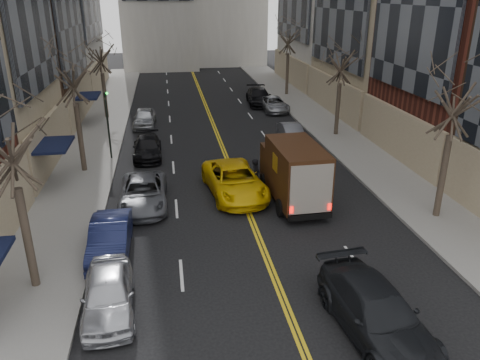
% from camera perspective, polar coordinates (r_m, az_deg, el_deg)
% --- Properties ---
extents(sidewalk_left, '(4.00, 66.00, 0.15)m').
position_cam_1_polar(sidewalk_left, '(36.29, -17.15, 4.94)').
color(sidewalk_left, slate).
rests_on(sidewalk_left, ground).
extents(sidewalk_right, '(4.00, 66.00, 0.15)m').
position_cam_1_polar(sidewalk_right, '(38.07, 10.84, 6.30)').
color(sidewalk_right, slate).
rests_on(sidewalk_right, ground).
extents(tree_lf_near, '(3.20, 3.20, 8.41)m').
position_cam_1_polar(tree_lf_near, '(16.75, -26.73, 6.23)').
color(tree_lf_near, '#382D23').
rests_on(tree_lf_near, sidewalk_left).
extents(tree_lf_mid, '(3.20, 3.20, 8.91)m').
position_cam_1_polar(tree_lf_mid, '(28.16, -20.01, 13.54)').
color(tree_lf_mid, '#382D23').
rests_on(tree_lf_mid, sidewalk_left).
extents(tree_lf_far, '(3.20, 3.20, 8.12)m').
position_cam_1_polar(tree_lf_far, '(40.99, -16.77, 15.38)').
color(tree_lf_far, '#382D23').
rests_on(tree_lf_far, sidewalk_left).
extents(tree_rt_near, '(3.20, 3.20, 8.71)m').
position_cam_1_polar(tree_rt_near, '(22.58, 25.12, 10.62)').
color(tree_rt_near, '#382D23').
rests_on(tree_rt_near, sidewalk_right).
extents(tree_rt_mid, '(3.20, 3.20, 8.32)m').
position_cam_1_polar(tree_rt_mid, '(35.00, 12.35, 15.03)').
color(tree_rt_mid, '#382D23').
rests_on(tree_rt_mid, sidewalk_right).
extents(tree_rt_far, '(3.20, 3.20, 9.11)m').
position_cam_1_polar(tree_rt_far, '(49.19, 5.99, 17.95)').
color(tree_rt_far, '#382D23').
rests_on(tree_rt_far, sidewalk_right).
extents(traffic_signal, '(0.29, 0.26, 4.70)m').
position_cam_1_polar(traffic_signal, '(30.58, -15.87, 7.34)').
color(traffic_signal, black).
rests_on(traffic_signal, sidewalk_left).
extents(ups_truck, '(2.53, 5.89, 3.19)m').
position_cam_1_polar(ups_truck, '(23.84, 6.53, 0.91)').
color(ups_truck, black).
rests_on(ups_truck, ground).
extents(observer_sedan, '(2.74, 5.62, 1.57)m').
position_cam_1_polar(observer_sedan, '(15.82, 16.27, -15.23)').
color(observer_sedan, black).
rests_on(observer_sedan, ground).
extents(taxi, '(3.26, 6.01, 1.60)m').
position_cam_1_polar(taxi, '(24.81, -0.67, -0.07)').
color(taxi, '#E4B509').
rests_on(taxi, ground).
extents(pedestrian, '(0.69, 0.81, 1.87)m').
position_cam_1_polar(pedestrian, '(25.15, 1.96, 0.56)').
color(pedestrian, black).
rests_on(pedestrian, ground).
extents(parked_lf_a, '(1.98, 4.32, 1.44)m').
position_cam_1_polar(parked_lf_a, '(16.73, -15.77, -13.18)').
color(parked_lf_a, '#B8B9C0').
rests_on(parked_lf_a, ground).
extents(parked_lf_b, '(1.55, 4.39, 1.44)m').
position_cam_1_polar(parked_lf_b, '(20.08, -15.55, -6.82)').
color(parked_lf_b, '#12173B').
rests_on(parked_lf_b, ground).
extents(parked_lf_c, '(2.34, 5.06, 1.41)m').
position_cam_1_polar(parked_lf_c, '(24.03, -11.69, -1.56)').
color(parked_lf_c, '#515359').
rests_on(parked_lf_c, ground).
extents(parked_lf_d, '(1.87, 4.47, 1.29)m').
position_cam_1_polar(parked_lf_d, '(31.22, -11.23, 3.89)').
color(parked_lf_d, black).
rests_on(parked_lf_d, ground).
extents(parked_lf_e, '(1.85, 4.24, 1.42)m').
position_cam_1_polar(parked_lf_e, '(38.62, -11.58, 7.45)').
color(parked_lf_e, '#B1B4B9').
rests_on(parked_lf_e, ground).
extents(parked_rt_a, '(1.37, 3.91, 1.29)m').
position_cam_1_polar(parked_rt_a, '(34.02, 6.33, 5.69)').
color(parked_rt_a, '#505259').
rests_on(parked_rt_a, ground).
extents(parked_rt_b, '(2.26, 4.66, 1.28)m').
position_cam_1_polar(parked_rt_b, '(43.02, 4.14, 9.21)').
color(parked_rt_b, '#A3A5AB').
rests_on(parked_rt_b, ground).
extents(parked_rt_c, '(2.43, 5.36, 1.52)m').
position_cam_1_polar(parked_rt_c, '(45.53, 2.33, 10.12)').
color(parked_rt_c, black).
rests_on(parked_rt_c, ground).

